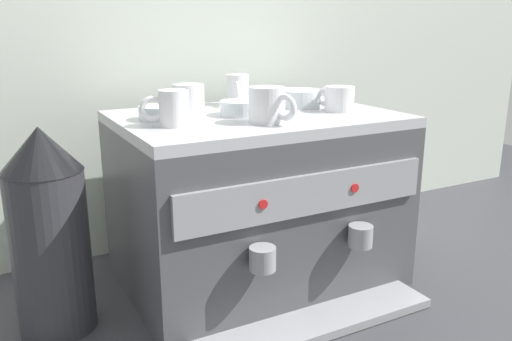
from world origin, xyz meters
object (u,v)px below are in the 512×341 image
Objects in this scene: ceramic_cup_1 at (338,99)px; coffee_grinder at (49,231)px; ceramic_cup_2 at (189,99)px; espresso_machine at (257,199)px; milk_pitcher at (395,215)px; ceramic_bowl_2 at (242,108)px; ceramic_bowl_1 at (160,113)px; ceramic_bowl_0 at (299,99)px; ceramic_cup_0 at (268,105)px; ceramic_cup_3 at (172,108)px; ceramic_cup_4 at (238,90)px.

ceramic_cup_1 is 0.75m from coffee_grinder.
ceramic_cup_2 reaches higher than ceramic_cup_1.
espresso_machine is 0.52m from milk_pitcher.
ceramic_bowl_1 is at bearing 169.98° from ceramic_bowl_2.
espresso_machine is 5.37× the size of ceramic_bowl_0.
coffee_grinder is 2.91× the size of milk_pitcher.
ceramic_bowl_1 is at bearing -177.07° from ceramic_bowl_0.
ceramic_cup_0 reaches higher than coffee_grinder.
milk_pitcher is at bearing 14.46° from ceramic_cup_0.
espresso_machine is 6.43× the size of ceramic_cup_3.
ceramic_bowl_2 reaches higher than milk_pitcher.
espresso_machine is at bearing 0.98° from coffee_grinder.
ceramic_cup_3 is (-0.10, -0.15, 0.00)m from ceramic_cup_2.
ceramic_cup_3 is 0.37m from coffee_grinder.
ceramic_cup_3 is 0.34m from ceramic_cup_4.
coffee_grinder reaches higher than milk_pitcher.
milk_pitcher is (0.29, 0.07, -0.39)m from ceramic_cup_1.
espresso_machine is 6.82× the size of ceramic_cup_4.
ceramic_bowl_2 is at bearing -43.20° from ceramic_cup_2.
ceramic_bowl_0 is 0.80× the size of milk_pitcher.
ceramic_cup_2 reaches higher than espresso_machine.
ceramic_cup_4 reaches higher than ceramic_cup_0.
ceramic_bowl_0 is (0.30, -0.04, -0.01)m from ceramic_cup_2.
ceramic_bowl_1 is 0.63× the size of milk_pitcher.
ceramic_cup_2 is 1.07× the size of ceramic_cup_4.
ceramic_cup_2 is 1.08× the size of ceramic_bowl_1.
ceramic_cup_0 is 0.25m from ceramic_cup_1.
ceramic_bowl_2 is (0.10, -0.09, -0.02)m from ceramic_cup_2.
coffee_grinder is (-0.46, -0.01, -0.23)m from ceramic_bowl_2.
espresso_machine is at bearing -159.92° from ceramic_bowl_0.
ceramic_bowl_0 is 0.28× the size of coffee_grinder.
ceramic_bowl_2 is at bearing 175.03° from espresso_machine.
ceramic_cup_3 is at bearing -167.25° from espresso_machine.
ceramic_cup_2 is at bearing 116.06° from ceramic_cup_0.
ceramic_cup_0 is (-0.03, -0.12, 0.26)m from espresso_machine.
ceramic_cup_3 reaches higher than espresso_machine.
ceramic_cup_2 reaches higher than coffee_grinder.
ceramic_cup_1 is 0.45m from ceramic_bowl_1.
ceramic_cup_4 is at bearing 80.03° from espresso_machine.
ceramic_bowl_1 is (-0.44, 0.09, -0.02)m from ceramic_cup_1.
ceramic_cup_0 is at bearing -165.54° from milk_pitcher.
ceramic_cup_1 is 0.88× the size of ceramic_bowl_0.
ceramic_cup_1 is 0.49m from milk_pitcher.
ceramic_cup_2 is at bearing 173.23° from milk_pitcher.
ceramic_cup_1 reaches higher than ceramic_bowl_2.
ceramic_cup_4 is 0.64m from milk_pitcher.
ceramic_bowl_1 is at bearing 88.54° from ceramic_cup_3.
ceramic_cup_0 is at bearing -102.62° from ceramic_cup_4.
milk_pitcher is at bearing -6.77° from ceramic_cup_2.
ceramic_cup_4 is (-0.18, 0.22, 0.01)m from ceramic_cup_1.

